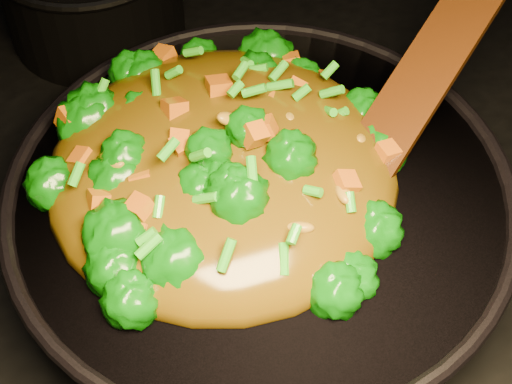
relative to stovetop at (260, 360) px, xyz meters
name	(u,v)px	position (x,y,z in m)	size (l,w,h in m)	color
stovetop	(260,360)	(0.00, 0.00, 0.00)	(1.20, 0.90, 0.90)	black
wok	(260,231)	(-0.05, -0.11, 0.51)	(0.45, 0.45, 0.13)	black
stir_fry	(221,136)	(-0.08, -0.09, 0.63)	(0.32, 0.32, 0.11)	#0A5C06
spatula	(424,75)	(0.12, -0.09, 0.64)	(0.35, 0.05, 0.01)	#361006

